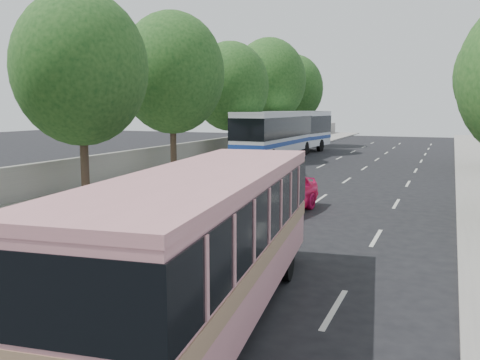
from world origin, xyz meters
The scene contains 14 objects.
ground centered at (0.00, 0.00, 0.00)m, with size 120.00×120.00×0.00m, color black.
sidewalk_left centered at (-8.50, 20.00, 0.07)m, with size 4.00×90.00×0.15m, color #9E998E.
low_wall centered at (-10.30, 20.00, 0.90)m, with size 0.30×90.00×1.50m, color #9E998E.
tree_left_b centered at (-8.42, 5.94, 5.82)m, with size 5.70×5.70×8.88m.
tree_left_c centered at (-8.62, 13.94, 6.12)m, with size 6.00×6.00×9.35m.
tree_left_d centered at (-8.52, 21.94, 5.63)m, with size 5.52×5.52×8.60m.
tree_left_e centered at (-8.42, 29.94, 6.43)m, with size 6.30×6.30×9.82m.
tree_left_f centered at (-8.62, 37.94, 6.00)m, with size 5.88×5.88×9.16m.
pink_bus centered at (2.15, -3.53, 1.79)m, with size 3.44×9.24×2.88m.
pink_taxi centered at (0.27, 6.32, 0.79)m, with size 1.87×4.66×1.59m, color #F71566.
white_pickup centered at (-4.50, 12.33, 0.77)m, with size 2.14×5.27×1.53m, color white.
tour_coach_front centered at (-6.30, 25.71, 2.19)m, with size 2.92×12.23×3.64m.
tour_coach_rear centered at (-6.30, 29.56, 2.16)m, with size 4.15×12.22×3.59m.
taxi_roof_sign centered at (0.27, 6.32, 1.68)m, with size 0.55×0.18×0.18m, color silver.
Camera 1 is at (6.17, -11.64, 4.01)m, focal length 38.00 mm.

